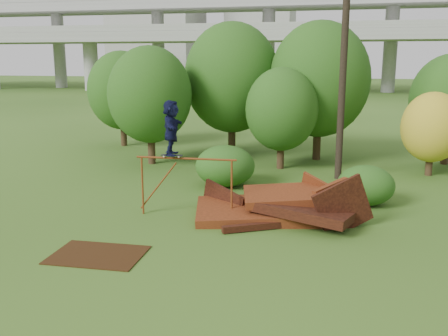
% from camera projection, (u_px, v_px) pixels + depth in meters
% --- Properties ---
extents(ground, '(240.00, 240.00, 0.00)m').
position_uv_depth(ground, '(236.00, 242.00, 13.57)').
color(ground, '#2D5116').
rests_on(ground, ground).
extents(scrap_pile, '(5.65, 3.45, 1.96)m').
position_uv_depth(scrap_pile, '(276.00, 208.00, 15.49)').
color(scrap_pile, '#411C0B').
rests_on(scrap_pile, ground).
extents(grind_rail, '(3.18, 0.24, 1.89)m').
position_uv_depth(grind_rail, '(186.00, 173.00, 15.52)').
color(grind_rail, brown).
rests_on(grind_rail, ground).
extents(skateboard, '(0.68, 0.22, 0.07)m').
position_uv_depth(skateboard, '(172.00, 155.00, 15.48)').
color(skateboard, black).
rests_on(skateboard, grind_rail).
extents(skater, '(0.80, 1.64, 1.70)m').
position_uv_depth(skater, '(171.00, 128.00, 15.30)').
color(skater, '#0F1233').
rests_on(skater, skateboard).
extents(flat_plate, '(2.36, 1.73, 0.03)m').
position_uv_depth(flat_plate, '(98.00, 255.00, 12.65)').
color(flat_plate, black).
rests_on(flat_plate, ground).
extents(tree_0, '(3.90, 3.90, 5.50)m').
position_uv_depth(tree_0, '(150.00, 95.00, 23.07)').
color(tree_0, black).
rests_on(tree_0, ground).
extents(tree_1, '(4.83, 4.83, 6.72)m').
position_uv_depth(tree_1, '(232.00, 78.00, 25.24)').
color(tree_1, black).
rests_on(tree_1, ground).
extents(tree_2, '(3.22, 3.22, 4.54)m').
position_uv_depth(tree_2, '(282.00, 109.00, 22.13)').
color(tree_2, black).
rests_on(tree_2, ground).
extents(tree_3, '(4.82, 4.82, 6.69)m').
position_uv_depth(tree_3, '(319.00, 80.00, 23.91)').
color(tree_3, black).
rests_on(tree_3, ground).
extents(tree_4, '(2.58, 2.58, 3.56)m').
position_uv_depth(tree_4, '(432.00, 127.00, 20.92)').
color(tree_4, black).
rests_on(tree_4, ground).
extents(tree_6, '(3.82, 3.82, 5.34)m').
position_uv_depth(tree_6, '(122.00, 91.00, 28.01)').
color(tree_6, black).
rests_on(tree_6, ground).
extents(shrub_left, '(2.33, 2.15, 1.61)m').
position_uv_depth(shrub_left, '(225.00, 166.00, 19.38)').
color(shrub_left, '#244713').
rests_on(shrub_left, ground).
extents(shrub_right, '(1.93, 1.77, 1.37)m').
position_uv_depth(shrub_right, '(366.00, 185.00, 16.90)').
color(shrub_right, '#244713').
rests_on(shrub_right, ground).
extents(utility_pole, '(1.40, 0.28, 9.11)m').
position_uv_depth(utility_pole, '(343.00, 65.00, 19.80)').
color(utility_pole, black).
rests_on(utility_pole, ground).
extents(freeway_overpass, '(160.00, 15.00, 13.70)m').
position_uv_depth(freeway_overpass, '(328.00, 20.00, 71.15)').
color(freeway_overpass, gray).
rests_on(freeway_overpass, ground).
extents(building_left, '(18.00, 16.00, 35.00)m').
position_uv_depth(building_left, '(157.00, 0.00, 108.69)').
color(building_left, '#9E9E99').
rests_on(building_left, ground).
extents(building_right, '(14.00, 14.00, 28.00)m').
position_uv_depth(building_right, '(262.00, 17.00, 111.11)').
color(building_right, '#9E9E99').
rests_on(building_right, ground).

